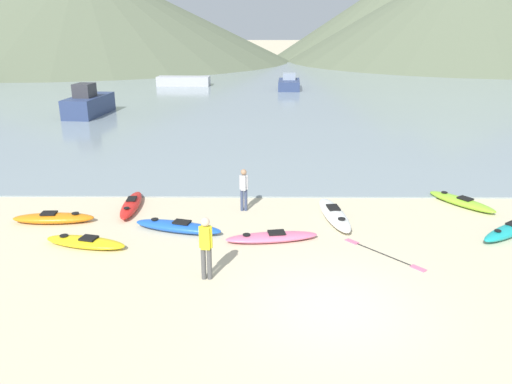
% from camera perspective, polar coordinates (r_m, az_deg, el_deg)
% --- Properties ---
extents(ground_plane, '(400.00, 400.00, 0.00)m').
position_cam_1_polar(ground_plane, '(12.42, 8.73, -12.72)').
color(ground_plane, beige).
extents(bay_water, '(160.00, 70.00, 0.06)m').
position_cam_1_polar(bay_water, '(53.67, 2.45, 11.86)').
color(bay_water, gray).
rests_on(bay_water, ground_plane).
extents(far_hill_left, '(65.64, 65.64, 8.25)m').
position_cam_1_polar(far_hill_left, '(102.79, -22.35, 16.12)').
color(far_hill_left, '#5B664C').
rests_on(far_hill_left, ground_plane).
extents(far_hill_midleft, '(72.39, 72.39, 16.97)m').
position_cam_1_polar(far_hill_midleft, '(97.77, -19.04, 18.98)').
color(far_hill_midleft, '#5B664C').
rests_on(far_hill_midleft, ground_plane).
extents(far_hill_midright, '(51.45, 51.45, 16.76)m').
position_cam_1_polar(far_hill_midright, '(107.64, 16.89, 19.02)').
color(far_hill_midright, '#5B664C').
rests_on(far_hill_midright, ground_plane).
extents(far_hill_right, '(60.87, 60.87, 17.40)m').
position_cam_1_polar(far_hill_right, '(97.23, 23.01, 18.68)').
color(far_hill_right, '#5B664C').
rests_on(far_hill_right, ground_plane).
extents(kayak_on_sand_0, '(2.71, 2.21, 0.38)m').
position_cam_1_polar(kayak_on_sand_0, '(17.95, 27.10, -3.86)').
color(kayak_on_sand_0, teal).
rests_on(kayak_on_sand_0, ground_plane).
extents(kayak_on_sand_1, '(3.06, 1.47, 0.37)m').
position_cam_1_polar(kayak_on_sand_1, '(16.44, -8.91, -3.93)').
color(kayak_on_sand_1, blue).
rests_on(kayak_on_sand_1, ground_plane).
extents(kayak_on_sand_2, '(0.72, 2.87, 0.37)m').
position_cam_1_polar(kayak_on_sand_2, '(18.73, -14.06, -1.42)').
color(kayak_on_sand_2, red).
rests_on(kayak_on_sand_2, ground_plane).
extents(kayak_on_sand_3, '(2.73, 1.34, 0.31)m').
position_cam_1_polar(kayak_on_sand_3, '(16.06, -18.92, -5.44)').
color(kayak_on_sand_3, yellow).
rests_on(kayak_on_sand_3, ground_plane).
extents(kayak_on_sand_4, '(1.11, 3.24, 0.41)m').
position_cam_1_polar(kayak_on_sand_4, '(17.42, 8.93, -2.54)').
color(kayak_on_sand_4, white).
rests_on(kayak_on_sand_4, ground_plane).
extents(kayak_on_sand_5, '(2.11, 2.63, 0.34)m').
position_cam_1_polar(kayak_on_sand_5, '(20.06, 22.42, -1.01)').
color(kayak_on_sand_5, '#8CCC2D').
rests_on(kayak_on_sand_5, ground_plane).
extents(kayak_on_sand_6, '(2.96, 1.12, 0.30)m').
position_cam_1_polar(kayak_on_sand_6, '(15.57, 1.83, -5.17)').
color(kayak_on_sand_6, '#E5668C').
rests_on(kayak_on_sand_6, ground_plane).
extents(kayak_on_sand_7, '(2.75, 0.80, 0.37)m').
position_cam_1_polar(kayak_on_sand_7, '(18.28, -22.13, -2.78)').
color(kayak_on_sand_7, orange).
rests_on(kayak_on_sand_7, ground_plane).
extents(person_near_foreground, '(0.35, 0.24, 1.74)m').
position_cam_1_polar(person_near_foreground, '(13.06, -5.75, -5.97)').
color(person_near_foreground, '#4C4C4C').
rests_on(person_near_foreground, ground_plane).
extents(person_near_waterline, '(0.32, 0.25, 1.56)m').
position_cam_1_polar(person_near_waterline, '(17.78, -1.40, 0.56)').
color(person_near_waterline, '#384260').
rests_on(person_near_waterline, ground_plane).
extents(moored_boat_0, '(5.63, 2.08, 0.97)m').
position_cam_1_polar(moored_boat_0, '(55.46, -8.28, 12.45)').
color(moored_boat_0, '#B2B2B7').
rests_on(moored_boat_0, bay_water).
extents(moored_boat_2, '(2.38, 4.90, 1.55)m').
position_cam_1_polar(moored_boat_2, '(52.00, 3.80, 12.25)').
color(moored_boat_2, navy).
rests_on(moored_boat_2, bay_water).
extents(moored_boat_4, '(2.43, 5.30, 2.33)m').
position_cam_1_polar(moored_boat_4, '(38.74, -18.59, 9.52)').
color(moored_boat_4, navy).
rests_on(moored_boat_4, bay_water).
extents(loose_paddle, '(1.95, 2.22, 0.03)m').
position_cam_1_polar(loose_paddle, '(15.19, 14.33, -6.89)').
color(loose_paddle, black).
rests_on(loose_paddle, ground_plane).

